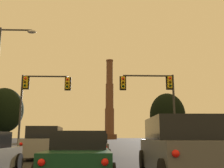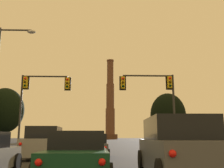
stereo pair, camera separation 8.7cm
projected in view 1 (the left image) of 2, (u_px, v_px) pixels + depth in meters
The scene contains 10 objects.
suv_left_lane_front at pixel (45, 143), 15.75m from camera, with size 2.30×4.98×1.86m.
hatchback_center_lane_front at pixel (94, 147), 15.89m from camera, with size 1.91×4.11×1.44m.
sedan_center_lane_second at pixel (80, 156), 8.28m from camera, with size 2.09×4.74×1.43m.
suv_right_lane_second at pixel (181, 148), 8.07m from camera, with size 2.21×4.95×1.86m.
traffic_light_overhead_right at pixel (156, 93), 22.43m from camera, with size 4.83×0.50×6.56m.
traffic_light_overhead_left at pixel (37, 93), 23.56m from camera, with size 4.57×0.50×6.78m.
street_lamp at pixel (2, 76), 18.63m from camera, with size 2.73×0.36×9.16m.
smokestack at pixel (110, 107), 145.69m from camera, with size 8.11×8.11×44.83m.
treeline_left_mid at pixel (4, 110), 67.72m from camera, with size 10.05×9.04×13.87m.
treeline_far_right at pixel (168, 115), 68.24m from camera, with size 9.18×8.26×12.57m.
Camera 1 is at (0.59, -0.88, 1.25)m, focal length 42.00 mm.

